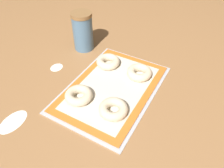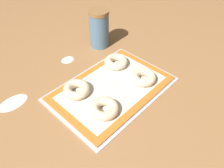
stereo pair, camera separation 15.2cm
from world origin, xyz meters
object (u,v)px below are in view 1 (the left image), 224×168
baking_tray (112,88)px  bagel_front_left (113,109)px  flour_canister (83,31)px  bagel_back_right (108,62)px  bagel_front_right (139,73)px  bagel_back_left (79,95)px

baking_tray → bagel_front_left: (-0.11, -0.07, 0.02)m
bagel_front_left → flour_canister: (0.30, 0.33, 0.06)m
bagel_front_left → bagel_back_right: 0.27m
bagel_front_right → bagel_back_right: size_ratio=1.00×
bagel_front_right → baking_tray: bearing=150.9°
bagel_back_left → flour_canister: bearing=31.7°
baking_tray → bagel_back_left: (-0.11, 0.08, 0.02)m
bagel_back_right → flour_canister: size_ratio=0.57×
baking_tray → bagel_back_right: (0.12, 0.08, 0.02)m
bagel_front_right → flour_canister: bearing=77.3°
bagel_back_right → bagel_front_left: bearing=-146.0°
bagel_front_left → bagel_back_left: bearing=92.0°
bagel_back_right → bagel_front_right: bearing=-90.2°
bagel_front_left → baking_tray: bearing=31.5°
baking_tray → bagel_front_right: 0.13m
bagel_front_right → bagel_front_left: bearing=-179.4°
bagel_back_right → baking_tray: bearing=-143.8°
bagel_front_right → flour_canister: (0.07, 0.33, 0.06)m
bagel_back_left → flour_canister: size_ratio=0.57×
bagel_back_left → bagel_front_right: bearing=-31.5°
bagel_back_left → bagel_back_right: same height
flour_canister → bagel_front_left: bearing=-132.1°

